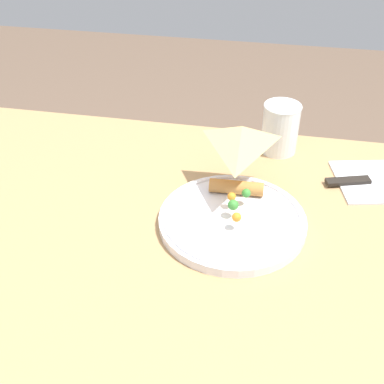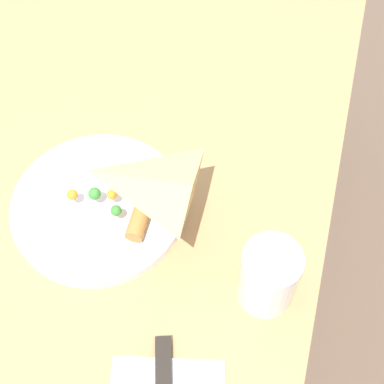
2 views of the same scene
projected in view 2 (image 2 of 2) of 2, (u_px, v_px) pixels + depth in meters
The scene contains 4 objects.
ground_plane at pixel (132, 286), 1.54m from camera, with size 6.00×6.00×0.00m, color brown.
dining_table at pixel (101, 140), 1.01m from camera, with size 1.29×0.78×0.72m.
plate_pizza at pixel (99, 204), 0.81m from camera, with size 0.24×0.24×0.05m.
milk_glass at pixel (268, 278), 0.72m from camera, with size 0.07×0.07×0.10m.
Camera 2 is at (0.55, 0.31, 1.43)m, focal length 55.00 mm.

